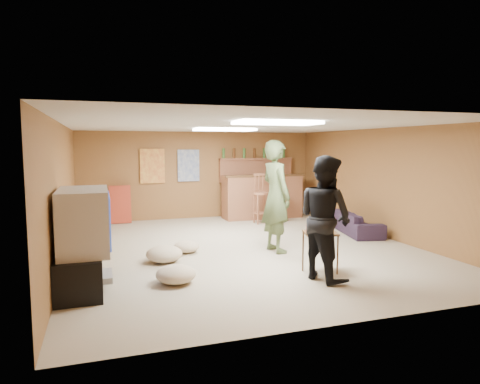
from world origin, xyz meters
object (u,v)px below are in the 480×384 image
object	(u,v)px
sofa	(357,223)
tray_table	(320,252)
person_olive	(276,196)
person_black	(325,218)
tv_body	(84,220)
bar_counter	(262,197)

from	to	relation	value
sofa	tray_table	world-z (taller)	tray_table
sofa	tray_table	distance (m)	3.12
person_olive	sofa	distance (m)	2.53
tray_table	person_black	bearing A→B (deg)	-107.08
person_olive	person_black	distance (m)	1.65
tv_body	sofa	xyz separation A→B (m)	(5.35, 1.98, -0.67)
person_black	sofa	size ratio (longest dim) A/B	1.10
person_olive	tray_table	distance (m)	1.55
person_black	tray_table	bearing A→B (deg)	-31.60
bar_counter	person_black	size ratio (longest dim) A/B	1.17
tv_body	bar_counter	distance (m)	6.09
tv_body	person_black	bearing A→B (deg)	-10.05
tv_body	tray_table	size ratio (longest dim) A/B	1.82
person_olive	tray_table	xyz separation A→B (m)	(0.11, -1.39, -0.67)
bar_counter	person_black	xyz separation A→B (m)	(-1.01, -5.01, 0.31)
bar_counter	person_black	distance (m)	5.12
tv_body	tray_table	world-z (taller)	tv_body
bar_counter	sofa	xyz separation A→B (m)	(1.20, -2.47, -0.32)
tv_body	person_olive	bearing A→B (deg)	19.32
person_black	sofa	world-z (taller)	person_black
tv_body	person_black	xyz separation A→B (m)	(3.14, -0.56, -0.04)
person_black	tray_table	world-z (taller)	person_black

